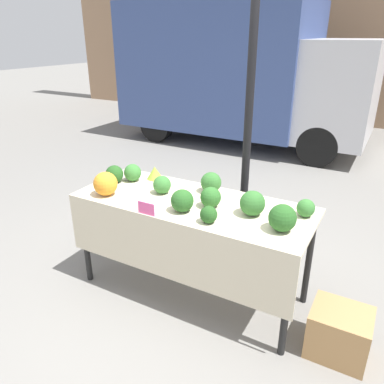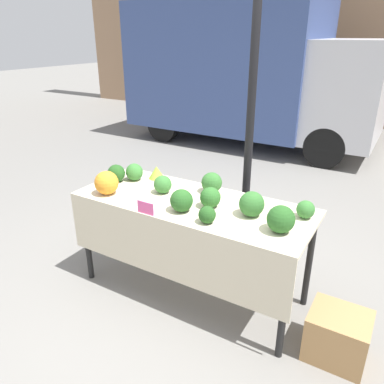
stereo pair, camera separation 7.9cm
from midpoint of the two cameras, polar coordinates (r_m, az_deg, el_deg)
name	(u,v)px [view 1 (the left image)]	position (r m, az deg, el deg)	size (l,w,h in m)	color
ground_plane	(192,289)	(3.36, -0.70, -14.62)	(40.00, 40.00, 0.00)	gray
tent_pole	(249,118)	(3.23, 7.90, 11.11)	(0.07, 0.07, 2.79)	black
parked_truck	(239,71)	(7.68, 6.88, 17.89)	(4.67, 2.14, 2.61)	#384C84
market_table	(188,218)	(2.92, -1.38, -3.93)	(1.88, 0.75, 0.84)	beige
orange_cauliflower	(105,184)	(3.09, -13.77, 1.23)	(0.19, 0.19, 0.19)	orange
romanesco_head	(155,173)	(3.38, -6.36, 2.94)	(0.14, 0.14, 0.11)	#93B238
broccoli_head_0	(252,203)	(2.70, 8.36, -1.71)	(0.18, 0.18, 0.18)	#336B2D
broccoli_head_1	(211,197)	(2.80, 2.06, -0.80)	(0.16, 0.16, 0.16)	#2D6628
broccoli_head_2	(114,174)	(3.34, -12.40, 2.68)	(0.15, 0.15, 0.15)	#23511E
broccoli_head_3	(282,218)	(2.52, 12.75, -3.89)	(0.19, 0.19, 0.19)	#285B23
broccoli_head_4	(209,215)	(2.58, 1.67, -3.46)	(0.12, 0.12, 0.12)	#23511E
broccoli_head_5	(133,173)	(3.35, -9.71, 2.93)	(0.15, 0.15, 0.15)	#387533
broccoli_head_6	(162,185)	(3.06, -5.33, 1.11)	(0.15, 0.15, 0.15)	#387533
broccoli_head_7	(182,201)	(2.73, -2.33, -1.34)	(0.17, 0.17, 0.17)	#285B23
broccoli_head_8	(211,182)	(3.06, 2.17, 1.47)	(0.17, 0.17, 0.17)	#336B2D
broccoli_head_9	(306,208)	(2.77, 16.17, -2.37)	(0.13, 0.13, 0.13)	#387533
price_sign	(146,209)	(2.72, -7.82, -2.52)	(0.14, 0.01, 0.10)	#F45B9E
produce_crate	(339,332)	(2.89, 20.70, -19.39)	(0.39, 0.34, 0.34)	tan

